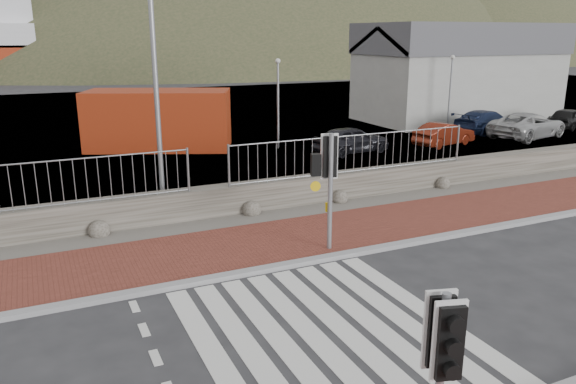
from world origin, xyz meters
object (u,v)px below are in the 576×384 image
traffic_signal_near (442,351)px  traffic_signal_far (329,167)px  shipping_container (159,120)px  car_d (528,125)px  streetlight (159,54)px  car_a (351,140)px  car_c (485,122)px  car_b (444,134)px  car_e (568,118)px

traffic_signal_near → traffic_signal_far: traffic_signal_far is taller
shipping_container → car_d: bearing=7.0°
streetlight → car_a: 11.64m
car_c → car_d: car_d is taller
car_c → traffic_signal_near: bearing=119.7°
car_d → traffic_signal_far: bearing=105.9°
car_c → car_d: bearing=-169.1°
shipping_container → car_a: 8.93m
traffic_signal_far → car_a: (6.62, 9.96, -1.52)m
car_b → car_c: bearing=-79.3°
traffic_signal_far → car_a: bearing=-110.5°
streetlight → car_c: bearing=24.1°
car_b → car_e: size_ratio=0.97×
car_c → car_b: bearing=97.1°
car_b → car_c: car_c is taller
shipping_container → car_c: size_ratio=1.49×
streetlight → car_c: size_ratio=1.91×
car_a → car_c: bearing=-87.6°
traffic_signal_near → traffic_signal_far: bearing=86.7°
shipping_container → car_b: (12.53, -5.01, -0.80)m
traffic_signal_far → car_e: 23.96m
car_a → traffic_signal_far: bearing=139.5°
shipping_container → car_b: size_ratio=1.93×
traffic_signal_far → car_a: 12.06m
streetlight → car_d: (19.76, 4.91, -3.99)m
car_c → car_e: size_ratio=1.26×
shipping_container → car_d: 18.55m
car_c → car_d: size_ratio=0.92×
car_e → car_a: bearing=73.4°
shipping_container → car_e: bearing=13.2°
traffic_signal_far → car_c: bearing=-131.1°
traffic_signal_far → car_a: size_ratio=0.82×
car_a → car_c: 9.38m
traffic_signal_near → shipping_container: 21.88m
car_b → car_e: car_e is taller
traffic_signal_far → car_c: traffic_signal_far is taller
car_b → traffic_signal_near: bearing=127.9°
streetlight → shipping_container: (1.96, 10.08, -3.30)m
streetlight → car_e: size_ratio=2.40×
traffic_signal_near → car_a: bearing=77.9°
streetlight → car_d: streetlight is taller
traffic_signal_far → car_e: (21.36, 10.76, -1.55)m
streetlight → car_c: 20.39m
car_e → car_b: bearing=76.7°
shipping_container → car_d: (17.80, -5.17, -0.69)m
streetlight → car_d: size_ratio=1.75×
traffic_signal_far → car_b: size_ratio=0.88×
traffic_signal_far → streetlight: bearing=-44.7°
streetlight → shipping_container: bearing=83.0°
streetlight → shipping_container: size_ratio=1.28×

